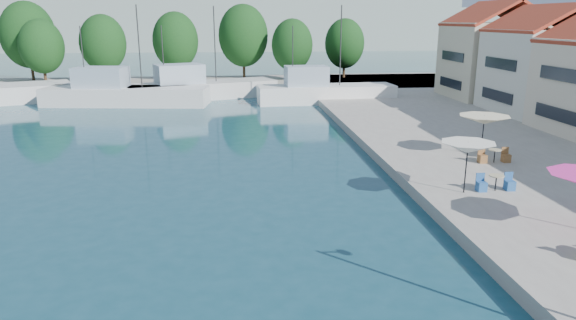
{
  "coord_description": "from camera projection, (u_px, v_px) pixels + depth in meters",
  "views": [
    {
      "loc": [
        -2.51,
        0.3,
        8.41
      ],
      "look_at": [
        0.23,
        26.0,
        1.31
      ],
      "focal_mm": 32.0,
      "sensor_mm": 36.0,
      "label": 1
    }
  ],
  "objects": [
    {
      "name": "hill_east",
      "position": [
        355.0,
        26.0,
        177.28
      ],
      "size": [
        140.0,
        40.0,
        12.0
      ],
      "primitive_type": "cube",
      "color": "#909D94",
      "rests_on": "ground"
    },
    {
      "name": "umbrella_cream",
      "position": [
        484.0,
        120.0,
        30.04
      ],
      "size": [
        2.99,
        2.99,
        2.38
      ],
      "color": "black",
      "rests_on": "quay_right"
    },
    {
      "name": "trawler_04",
      "position": [
        323.0,
        92.0,
        53.37
      ],
      "size": [
        14.36,
        4.37,
        10.2
      ],
      "rotation": [
        0.0,
        0.0,
        0.05
      ],
      "color": "white",
      "rests_on": "ground"
    },
    {
      "name": "tree_04",
      "position": [
        103.0,
        43.0,
        64.84
      ],
      "size": [
        5.73,
        5.73,
        8.48
      ],
      "color": "#3F2B19",
      "rests_on": "quay_far"
    },
    {
      "name": "tree_07",
      "position": [
        292.0,
        45.0,
        66.73
      ],
      "size": [
        5.37,
        5.37,
        7.94
      ],
      "color": "#3F2B19",
      "rests_on": "quay_far"
    },
    {
      "name": "trawler_02",
      "position": [
        122.0,
        94.0,
        51.88
      ],
      "size": [
        16.77,
        6.39,
        10.2
      ],
      "rotation": [
        0.0,
        0.0,
        -0.13
      ],
      "color": "silver",
      "rests_on": "ground"
    },
    {
      "name": "quay_far",
      "position": [
        190.0,
        85.0,
        65.54
      ],
      "size": [
        90.0,
        16.0,
        0.6
      ],
      "primitive_type": "cube",
      "color": "gray",
      "rests_on": "ground"
    },
    {
      "name": "tree_05",
      "position": [
        175.0,
        41.0,
        67.6
      ],
      "size": [
        5.97,
        5.97,
        8.84
      ],
      "color": "#3F2B19",
      "rests_on": "quay_far"
    },
    {
      "name": "tree_06",
      "position": [
        243.0,
        36.0,
        69.05
      ],
      "size": [
        6.64,
        6.64,
        9.83
      ],
      "color": "#3F2B19",
      "rests_on": "quay_far"
    },
    {
      "name": "tree_02",
      "position": [
        28.0,
        35.0,
        66.52
      ],
      "size": [
        6.85,
        6.85,
        10.14
      ],
      "color": "#3F2B19",
      "rests_on": "quay_far"
    },
    {
      "name": "tree_08",
      "position": [
        345.0,
        44.0,
        70.24
      ],
      "size": [
        5.39,
        5.39,
        7.97
      ],
      "color": "#3F2B19",
      "rests_on": "quay_far"
    },
    {
      "name": "tree_03",
      "position": [
        42.0,
        46.0,
        63.39
      ],
      "size": [
        5.35,
        5.35,
        7.92
      ],
      "color": "#3F2B19",
      "rests_on": "quay_far"
    },
    {
      "name": "building_05",
      "position": [
        546.0,
        58.0,
        43.53
      ],
      "size": [
        8.4,
        8.8,
        9.7
      ],
      "color": "silver",
      "rests_on": "quay_right"
    },
    {
      "name": "cafe_table_02",
      "position": [
        496.0,
        185.0,
        24.14
      ],
      "size": [
        1.82,
        0.7,
        0.76
      ],
      "color": "black",
      "rests_on": "quay_right"
    },
    {
      "name": "cafe_table_03",
      "position": [
        494.0,
        158.0,
        28.9
      ],
      "size": [
        1.82,
        0.7,
        0.76
      ],
      "color": "black",
      "rests_on": "quay_right"
    },
    {
      "name": "trawler_03",
      "position": [
        198.0,
        89.0,
        56.0
      ],
      "size": [
        16.74,
        9.54,
        10.2
      ],
      "rotation": [
        0.0,
        0.0,
        0.35
      ],
      "color": "silver",
      "rests_on": "ground"
    },
    {
      "name": "hill_west",
      "position": [
        137.0,
        21.0,
        150.41
      ],
      "size": [
        180.0,
        40.0,
        16.0
      ],
      "primitive_type": "cube",
      "color": "#909D94",
      "rests_on": "ground"
    },
    {
      "name": "building_06",
      "position": [
        494.0,
        49.0,
        52.1
      ],
      "size": [
        9.0,
        8.8,
        10.2
      ],
      "color": "beige",
      "rests_on": "quay_right"
    },
    {
      "name": "umbrella_white",
      "position": [
        468.0,
        148.0,
        23.37
      ],
      "size": [
        2.51,
        2.51,
        2.42
      ],
      "color": "black",
      "rests_on": "quay_right"
    }
  ]
}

